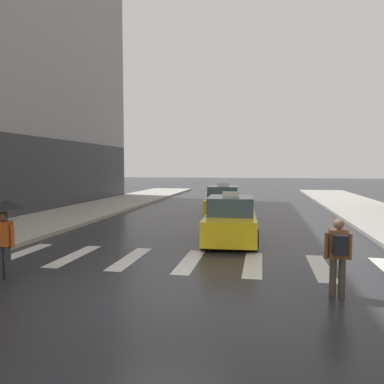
{
  "coord_description": "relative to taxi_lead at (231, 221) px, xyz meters",
  "views": [
    {
      "loc": [
        2.03,
        -7.44,
        2.74
      ],
      "look_at": [
        -0.88,
        8.0,
        1.65
      ],
      "focal_mm": 35.13,
      "sensor_mm": 36.0,
      "label": 1
    }
  ],
  "objects": [
    {
      "name": "pedestrian_with_backpack",
      "position": [
        2.71,
        -5.66,
        0.25
      ],
      "size": [
        0.55,
        0.43,
        1.65
      ],
      "color": "#473D33",
      "rests_on": "ground"
    },
    {
      "name": "pedestrian_with_umbrella",
      "position": [
        -4.88,
        -5.85,
        0.79
      ],
      "size": [
        0.96,
        0.96,
        1.94
      ],
      "color": "#333338",
      "rests_on": "ground"
    },
    {
      "name": "crosswalk_markings",
      "position": [
        -0.89,
        -3.34,
        -0.72
      ],
      "size": [
        11.3,
        2.8,
        0.01
      ],
      "color": "silver",
      "rests_on": "ground"
    },
    {
      "name": "ground_plane",
      "position": [
        -0.89,
        -6.34,
        -0.72
      ],
      "size": [
        160.0,
        160.0,
        0.0
      ],
      "primitive_type": "plane",
      "color": "#26262B"
    },
    {
      "name": "taxi_second",
      "position": [
        -1.01,
        7.17,
        0.0
      ],
      "size": [
        2.08,
        4.61,
        1.8
      ],
      "color": "yellow",
      "rests_on": "ground"
    },
    {
      "name": "taxi_lead",
      "position": [
        0.0,
        0.0,
        0.0
      ],
      "size": [
        2.1,
        4.62,
        1.8
      ],
      "color": "yellow",
      "rests_on": "ground"
    }
  ]
}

